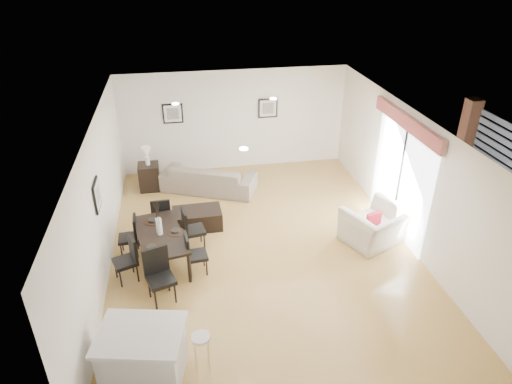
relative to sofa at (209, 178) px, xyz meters
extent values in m
plane|color=tan|center=(0.84, -2.74, -0.34)|extent=(8.00, 8.00, 0.00)
cube|color=white|center=(0.84, 1.26, 1.01)|extent=(6.00, 0.04, 2.70)
cube|color=white|center=(0.84, -6.74, 1.01)|extent=(6.00, 0.04, 2.70)
cube|color=white|center=(-2.16, -2.74, 1.01)|extent=(0.04, 8.00, 2.70)
cube|color=white|center=(3.84, -2.74, 1.01)|extent=(0.04, 8.00, 2.70)
cube|color=white|center=(0.84, -2.74, 2.36)|extent=(6.00, 8.00, 0.02)
imported|color=gray|center=(0.00, 0.00, 0.00)|extent=(2.48, 1.75, 0.68)
imported|color=beige|center=(3.18, -2.90, 0.05)|extent=(1.53, 1.45, 0.78)
imported|color=#3F5B27|center=(6.74, -1.26, 0.00)|extent=(0.48, 0.48, 0.68)
cube|color=black|center=(-1.15, -2.86, 0.31)|extent=(1.11, 1.75, 0.05)
cylinder|color=black|center=(-1.35, -3.67, -0.03)|extent=(0.06, 0.06, 0.62)
cylinder|color=black|center=(-1.64, -2.19, -0.03)|extent=(0.06, 0.06, 0.62)
cylinder|color=black|center=(-0.66, -3.53, -0.03)|extent=(0.06, 0.06, 0.62)
cylinder|color=black|center=(-0.95, -2.05, -0.03)|extent=(0.06, 0.06, 0.62)
cube|color=black|center=(-1.80, -3.27, 0.06)|extent=(0.51, 0.51, 0.07)
cube|color=black|center=(-1.64, -3.20, 0.31)|extent=(0.19, 0.39, 0.48)
cylinder|color=black|center=(-2.00, -3.17, -0.16)|extent=(0.03, 0.03, 0.37)
cylinder|color=black|center=(-1.71, -3.06, -0.16)|extent=(0.03, 0.03, 0.37)
cylinder|color=black|center=(-1.89, -3.47, -0.16)|extent=(0.03, 0.03, 0.37)
cylinder|color=black|center=(-1.60, -3.36, -0.16)|extent=(0.03, 0.03, 0.37)
cube|color=black|center=(-1.80, -2.46, 0.04)|extent=(0.39, 0.39, 0.07)
cube|color=black|center=(-1.64, -2.45, 0.28)|extent=(0.06, 0.38, 0.45)
cylinder|color=black|center=(-1.95, -2.31, -0.17)|extent=(0.03, 0.03, 0.34)
cylinder|color=black|center=(-1.66, -2.30, -0.17)|extent=(0.03, 0.03, 0.34)
cylinder|color=black|center=(-1.94, -2.61, -0.17)|extent=(0.03, 0.03, 0.34)
cylinder|color=black|center=(-1.65, -2.60, -0.17)|extent=(0.03, 0.03, 0.34)
cube|color=black|center=(-0.50, -3.27, 0.04)|extent=(0.42, 0.42, 0.07)
cube|color=black|center=(-0.67, -3.28, 0.28)|extent=(0.09, 0.38, 0.45)
cylinder|color=black|center=(-0.34, -3.40, -0.16)|extent=(0.03, 0.03, 0.35)
cylinder|color=black|center=(-0.64, -3.43, -0.16)|extent=(0.03, 0.03, 0.35)
cylinder|color=black|center=(-0.37, -3.10, -0.16)|extent=(0.03, 0.03, 0.35)
cylinder|color=black|center=(-0.67, -3.13, -0.16)|extent=(0.03, 0.03, 0.35)
cube|color=black|center=(-0.50, -2.46, 0.07)|extent=(0.47, 0.47, 0.07)
cube|color=black|center=(-0.68, -2.48, 0.33)|extent=(0.12, 0.41, 0.49)
cylinder|color=black|center=(-0.32, -2.59, -0.15)|extent=(0.03, 0.03, 0.38)
cylinder|color=black|center=(-0.64, -2.64, -0.15)|extent=(0.03, 0.03, 0.38)
cylinder|color=black|center=(-0.37, -2.27, -0.15)|extent=(0.03, 0.03, 0.38)
cylinder|color=black|center=(-0.69, -2.32, -0.15)|extent=(0.03, 0.03, 0.38)
cube|color=black|center=(-1.15, -3.94, 0.11)|extent=(0.56, 0.56, 0.08)
cube|color=black|center=(-1.21, -3.76, 0.39)|extent=(0.44, 0.20, 0.53)
cylinder|color=black|center=(-1.26, -4.16, -0.13)|extent=(0.03, 0.03, 0.41)
cylinder|color=black|center=(-1.37, -3.83, -0.13)|extent=(0.03, 0.03, 0.41)
cylinder|color=black|center=(-0.93, -4.05, -0.13)|extent=(0.03, 0.03, 0.41)
cylinder|color=black|center=(-1.04, -3.72, -0.13)|extent=(0.03, 0.03, 0.41)
cube|color=black|center=(-1.15, -1.78, 0.06)|extent=(0.41, 0.41, 0.07)
cube|color=black|center=(-1.14, -1.95, 0.31)|extent=(0.40, 0.07, 0.47)
cylinder|color=black|center=(-1.00, -1.62, -0.16)|extent=(0.03, 0.03, 0.36)
cylinder|color=black|center=(-0.99, -1.93, -0.16)|extent=(0.03, 0.03, 0.36)
cylinder|color=black|center=(-1.31, -1.63, -0.16)|extent=(0.03, 0.03, 0.36)
cylinder|color=black|center=(-1.30, -1.94, -0.16)|extent=(0.03, 0.03, 0.36)
cylinder|color=white|center=(-1.15, -2.86, 0.51)|extent=(0.12, 0.12, 0.34)
cylinder|color=black|center=(-0.86, -2.86, 0.34)|extent=(0.33, 0.33, 0.01)
cylinder|color=black|center=(-0.86, -2.86, 0.37)|extent=(0.17, 0.17, 0.05)
cylinder|color=black|center=(-1.30, -2.40, 0.34)|extent=(0.33, 0.33, 0.01)
cylinder|color=black|center=(-1.30, -2.40, 0.37)|extent=(0.17, 0.17, 0.05)
cylinder|color=black|center=(-1.30, -3.32, 0.34)|extent=(0.33, 0.33, 0.01)
cylinder|color=black|center=(-1.30, -3.32, 0.37)|extent=(0.17, 0.17, 0.05)
cube|color=black|center=(-0.40, -1.69, -0.13)|extent=(1.06, 0.65, 0.42)
cube|color=black|center=(-1.47, 0.32, 0.00)|extent=(0.51, 0.51, 0.67)
cylinder|color=white|center=(-1.47, 0.32, 0.44)|extent=(0.11, 0.11, 0.20)
cone|color=beige|center=(-1.47, 0.32, 0.67)|extent=(0.25, 0.25, 0.27)
cube|color=#AB1626|center=(3.07, -3.01, 0.27)|extent=(0.34, 0.20, 0.32)
cube|color=silver|center=(-1.39, -5.50, 0.05)|extent=(1.23, 1.03, 0.77)
cube|color=silver|center=(-1.39, -5.50, 0.46)|extent=(1.34, 1.13, 0.05)
cylinder|color=silver|center=(-0.58, -5.50, 0.25)|extent=(0.28, 0.28, 0.04)
cylinder|color=silver|center=(-0.48, -5.41, -0.04)|extent=(0.02, 0.02, 0.59)
cylinder|color=silver|center=(-0.67, -5.41, -0.04)|extent=(0.02, 0.02, 0.59)
cylinder|color=silver|center=(-0.67, -5.59, -0.04)|extent=(0.02, 0.02, 0.59)
cylinder|color=silver|center=(-0.48, -5.59, -0.04)|extent=(0.02, 0.02, 0.59)
cube|color=black|center=(-0.76, 1.23, 1.31)|extent=(0.52, 0.03, 0.52)
cube|color=white|center=(-0.76, 1.23, 1.31)|extent=(0.44, 0.04, 0.44)
cube|color=#5D5D58|center=(-0.76, 1.23, 1.31)|extent=(0.30, 0.04, 0.30)
cube|color=black|center=(1.74, 1.23, 1.31)|extent=(0.52, 0.03, 0.52)
cube|color=white|center=(1.74, 1.23, 1.31)|extent=(0.44, 0.04, 0.44)
cube|color=#5D5D58|center=(1.74, 1.23, 1.31)|extent=(0.30, 0.04, 0.30)
cube|color=black|center=(-2.13, -2.94, 1.31)|extent=(0.03, 0.52, 0.52)
cube|color=white|center=(-2.13, -2.94, 1.31)|extent=(0.04, 0.44, 0.44)
cube|color=#5D5D58|center=(-2.13, -2.94, 1.31)|extent=(0.04, 0.30, 0.30)
cube|color=white|center=(3.82, -2.44, 0.79)|extent=(0.02, 2.40, 2.25)
cube|color=black|center=(3.80, -2.44, 0.79)|extent=(0.03, 0.05, 2.25)
cube|color=black|center=(3.80, -2.44, 1.93)|extent=(0.03, 2.50, 0.05)
cube|color=maroon|center=(3.76, -2.44, 2.09)|extent=(0.10, 2.70, 0.28)
plane|color=gray|center=(5.84, -2.44, -0.34)|extent=(6.00, 6.00, 0.00)
cube|color=brown|center=(6.89, -0.04, 0.66)|extent=(0.35, 0.35, 2.00)
camera|label=1|loc=(-0.62, -10.25, 5.13)|focal=32.00mm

